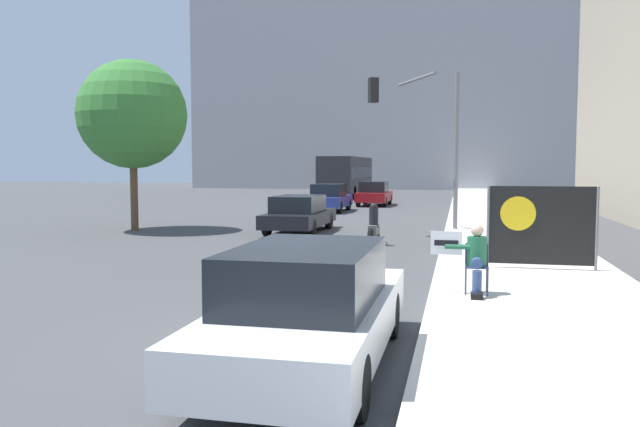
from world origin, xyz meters
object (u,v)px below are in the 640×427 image
(parked_car_curbside, at_px, (309,307))
(car_on_road_distant, at_px, (374,194))
(protest_banner, at_px, (541,225))
(motorcycle_on_road, at_px, (374,227))
(car_on_road_midblock, at_px, (329,198))
(traffic_light_pole, at_px, (425,122))
(seated_protester, at_px, (475,256))
(city_bus_on_road, at_px, (347,174))
(street_tree_near_curb, at_px, (132,115))
(car_on_road_nearest, at_px, (299,214))

(parked_car_curbside, relative_size, car_on_road_distant, 1.09)
(protest_banner, height_order, motorcycle_on_road, protest_banner)
(parked_car_curbside, xyz_separation_m, car_on_road_distant, (-3.50, 31.68, 0.01))
(parked_car_curbside, xyz_separation_m, car_on_road_midblock, (-5.16, 25.82, 0.00))
(protest_banner, xyz_separation_m, traffic_light_pole, (-2.97, 8.20, 2.85))
(seated_protester, xyz_separation_m, car_on_road_distant, (-5.52, 27.64, -0.10))
(parked_car_curbside, xyz_separation_m, motorcycle_on_road, (-0.84, 11.85, -0.19))
(traffic_light_pole, distance_m, city_bus_on_road, 28.31)
(protest_banner, height_order, street_tree_near_curb, street_tree_near_curb)
(street_tree_near_curb, bearing_deg, city_bus_on_road, 83.66)
(seated_protester, xyz_separation_m, protest_banner, (1.45, 3.11, 0.29))
(car_on_road_distant, distance_m, motorcycle_on_road, 20.01)
(seated_protester, relative_size, car_on_road_nearest, 0.26)
(car_on_road_midblock, bearing_deg, motorcycle_on_road, -72.81)
(traffic_light_pole, bearing_deg, protest_banner, -70.12)
(protest_banner, bearing_deg, motorcycle_on_road, 132.47)
(traffic_light_pole, xyz_separation_m, street_tree_near_curb, (-10.85, -0.96, 0.40))
(seated_protester, distance_m, city_bus_on_road, 39.57)
(car_on_road_nearest, distance_m, motorcycle_on_road, 4.60)
(street_tree_near_curb, bearing_deg, car_on_road_nearest, 6.67)
(seated_protester, distance_m, parked_car_curbside, 4.51)
(car_on_road_nearest, bearing_deg, street_tree_near_curb, -173.33)
(car_on_road_nearest, height_order, motorcycle_on_road, car_on_road_nearest)
(seated_protester, height_order, car_on_road_nearest, seated_protester)
(protest_banner, relative_size, car_on_road_midblock, 0.55)
(car_on_road_midblock, bearing_deg, city_bus_on_road, 97.06)
(car_on_road_nearest, distance_m, car_on_road_distant, 16.56)
(street_tree_near_curb, bearing_deg, car_on_road_midblock, 65.58)
(seated_protester, height_order, protest_banner, protest_banner)
(car_on_road_nearest, distance_m, car_on_road_midblock, 10.75)
(parked_car_curbside, bearing_deg, traffic_light_pole, 88.12)
(car_on_road_midblock, bearing_deg, parked_car_curbside, -78.70)
(city_bus_on_road, bearing_deg, car_on_road_distant, -71.01)
(protest_banner, distance_m, street_tree_near_curb, 15.94)
(car_on_road_nearest, xyz_separation_m, car_on_road_distant, (0.56, 16.55, 0.06))
(parked_car_curbside, distance_m, car_on_road_nearest, 15.66)
(city_bus_on_road, bearing_deg, street_tree_near_curb, -96.34)
(car_on_road_distant, bearing_deg, seated_protester, -78.71)
(traffic_light_pole, xyz_separation_m, motorcycle_on_road, (-1.34, -3.50, -3.43))
(seated_protester, height_order, traffic_light_pole, traffic_light_pole)
(city_bus_on_road, bearing_deg, seated_protester, -76.49)
(city_bus_on_road, distance_m, street_tree_near_curb, 28.40)
(car_on_road_midblock, bearing_deg, car_on_road_nearest, -84.16)
(car_on_road_nearest, relative_size, car_on_road_midblock, 1.10)
(car_on_road_midblock, distance_m, city_bus_on_road, 16.84)
(car_on_road_midblock, relative_size, motorcycle_on_road, 1.99)
(car_on_road_distant, bearing_deg, motorcycle_on_road, -82.34)
(motorcycle_on_road, relative_size, street_tree_near_curb, 0.33)
(car_on_road_midblock, relative_size, street_tree_near_curb, 0.66)
(protest_banner, relative_size, city_bus_on_road, 0.21)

